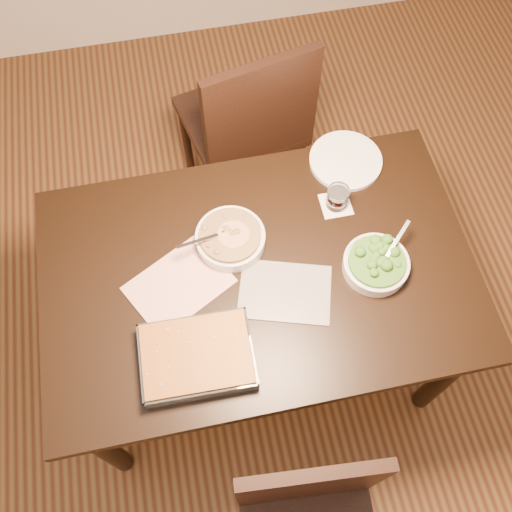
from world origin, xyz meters
The scene contains 12 objects.
ground centered at (0.00, 0.00, 0.00)m, with size 4.00×4.00×0.00m, color #401E12.
room centered at (0.00, 0.00, 1.71)m, with size 4.04×4.04×2.72m.
table centered at (0.00, 0.00, 0.65)m, with size 1.40×0.90×0.75m.
magazine_a centered at (-0.26, 0.00, 0.75)m, with size 0.30×0.22×0.01m, color #A3342E.
magazine_b centered at (0.07, -0.09, 0.75)m, with size 0.29×0.21×0.01m, color #25272D.
coaster centered at (0.31, 0.19, 0.75)m, with size 0.10×0.10×0.00m, color white.
stew_bowl centered at (-0.07, 0.12, 0.78)m, with size 0.25×0.23×0.09m.
broccoli_bowl centered at (0.37, -0.07, 0.78)m, with size 0.21×0.21×0.08m.
baking_dish centered at (-0.24, -0.25, 0.78)m, with size 0.34×0.25×0.06m.
wine_tumbler centered at (0.31, 0.19, 0.80)m, with size 0.07×0.07×0.08m.
dinner_plate centered at (0.39, 0.36, 0.76)m, with size 0.26×0.26×0.02m, color white.
chair_far centered at (0.12, 0.77, 0.55)m, with size 0.56×0.56×0.99m.
Camera 1 is at (-0.17, -0.79, 2.40)m, focal length 40.00 mm.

